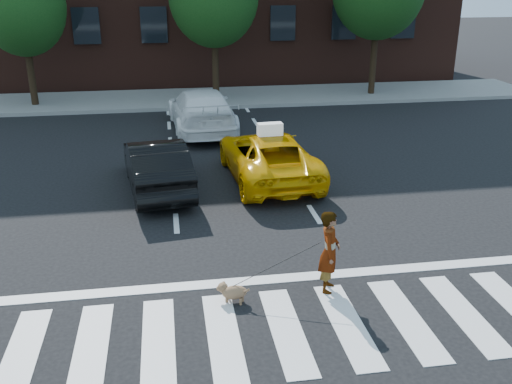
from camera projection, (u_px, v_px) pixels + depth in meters
ground at (287, 330)px, 9.00m from camera, size 120.00×120.00×0.00m
crosswalk at (287, 330)px, 8.99m from camera, size 13.00×2.40×0.01m
stop_line at (268, 280)px, 10.47m from camera, size 12.00×0.30×0.01m
sidewalk_far at (204, 98)px, 25.07m from camera, size 30.00×4.00×0.15m
taxi at (268, 156)px, 15.35m from camera, size 2.40×4.73×1.28m
black_sedan at (157, 165)px, 14.56m from camera, size 1.91×4.18×1.33m
white_suv at (201, 110)px, 20.02m from camera, size 2.37×5.20×1.48m
woman at (329, 252)px, 9.88m from camera, size 0.53×0.64×1.51m
dog at (232, 292)px, 9.71m from camera, size 0.57×0.40×0.34m
taxi_sign at (270, 129)px, 14.88m from camera, size 0.67×0.32×0.32m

